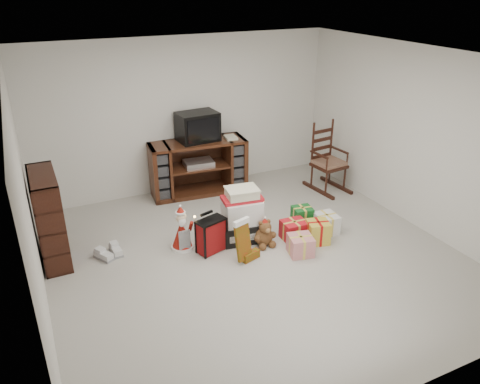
# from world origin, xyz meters

# --- Properties ---
(room) EXTENTS (5.01, 5.01, 2.51)m
(room) POSITION_xyz_m (0.00, 0.00, 1.25)
(room) COLOR #B6B3A7
(room) RESTS_ON ground
(tv_stand) EXTENTS (1.61, 0.70, 0.89)m
(tv_stand) POSITION_xyz_m (0.08, 2.19, 0.45)
(tv_stand) COLOR #482214
(tv_stand) RESTS_ON floor
(bookshelf) EXTENTS (0.31, 0.94, 1.15)m
(bookshelf) POSITION_xyz_m (-2.31, 1.09, 0.55)
(bookshelf) COLOR #33180E
(bookshelf) RESTS_ON floor
(rocking_chair) EXTENTS (0.56, 0.84, 1.19)m
(rocking_chair) POSITION_xyz_m (2.09, 1.41, 0.41)
(rocking_chair) COLOR #33180E
(rocking_chair) RESTS_ON floor
(gift_pile) EXTENTS (0.64, 0.50, 0.74)m
(gift_pile) POSITION_xyz_m (0.05, 0.48, 0.33)
(gift_pile) COLOR black
(gift_pile) RESTS_ON floor
(red_suitcase) EXTENTS (0.40, 0.29, 0.55)m
(red_suitcase) POSITION_xyz_m (-0.45, 0.36, 0.24)
(red_suitcase) COLOR maroon
(red_suitcase) RESTS_ON floor
(stocking) EXTENTS (0.30, 0.20, 0.60)m
(stocking) POSITION_xyz_m (-0.18, -0.02, 0.30)
(stocking) COLOR #0B6B0E
(stocking) RESTS_ON floor
(teddy_bear) EXTENTS (0.25, 0.22, 0.37)m
(teddy_bear) POSITION_xyz_m (0.25, 0.20, 0.16)
(teddy_bear) COLOR brown
(teddy_bear) RESTS_ON floor
(santa_figurine) EXTENTS (0.33, 0.31, 0.67)m
(santa_figurine) POSITION_xyz_m (0.19, 0.57, 0.26)
(santa_figurine) COLOR maroon
(santa_figurine) RESTS_ON floor
(mrs_claus_figurine) EXTENTS (0.31, 0.29, 0.63)m
(mrs_claus_figurine) POSITION_xyz_m (-0.77, 0.61, 0.24)
(mrs_claus_figurine) COLOR maroon
(mrs_claus_figurine) RESTS_ON floor
(sneaker_pair) EXTENTS (0.37, 0.30, 0.10)m
(sneaker_pair) POSITION_xyz_m (-1.68, 0.82, 0.05)
(sneaker_pair) COLOR silver
(sneaker_pair) RESTS_ON floor
(gift_cluster) EXTENTS (0.85, 0.96, 0.29)m
(gift_cluster) POSITION_xyz_m (0.90, 0.09, 0.14)
(gift_cluster) COLOR red
(gift_cluster) RESTS_ON floor
(crt_television) EXTENTS (0.65, 0.49, 0.46)m
(crt_television) POSITION_xyz_m (0.11, 2.23, 1.12)
(crt_television) COLOR black
(crt_television) RESTS_ON tv_stand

